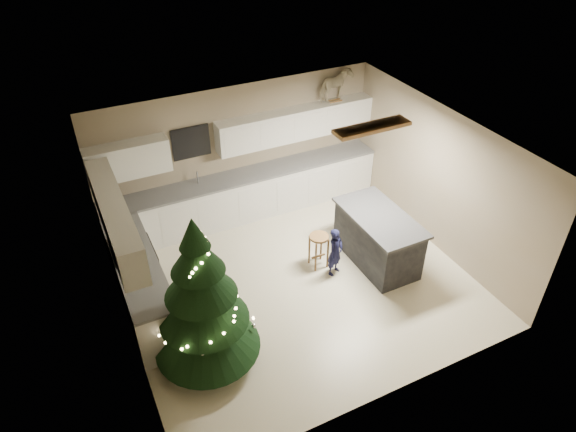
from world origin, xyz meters
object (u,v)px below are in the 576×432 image
at_px(toddler, 335,252).
at_px(rocking_horse, 336,86).
at_px(island, 377,238).
at_px(christmas_tree, 203,306).
at_px(bar_stool, 319,243).

height_order(toddler, rocking_horse, rocking_horse).
relative_size(island, toddler, 1.87).
distance_m(christmas_tree, rocking_horse, 5.14).
xyz_separation_m(island, toddler, (-0.83, 0.03, -0.03)).
bearing_deg(rocking_horse, island, 152.76).
distance_m(bar_stool, toddler, 0.34).
height_order(bar_stool, christmas_tree, christmas_tree).
relative_size(christmas_tree, toddler, 2.71).
relative_size(bar_stool, christmas_tree, 0.26).
height_order(christmas_tree, toddler, christmas_tree).
height_order(bar_stool, toddler, toddler).
distance_m(island, bar_stool, 1.04).
bearing_deg(bar_stool, island, -18.08).
relative_size(island, bar_stool, 2.66).
bearing_deg(toddler, rocking_horse, 35.19).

